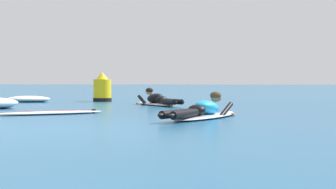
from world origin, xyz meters
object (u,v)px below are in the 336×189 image
(channel_marker_buoy, at_px, (102,90))
(surfer_near, at_px, (203,111))
(surfer_far, at_px, (158,100))
(drifting_surfboard, at_px, (51,113))

(channel_marker_buoy, bearing_deg, surfer_near, -63.82)
(surfer_far, xyz_separation_m, drifting_surfboard, (-1.82, -3.82, -0.11))
(surfer_near, distance_m, channel_marker_buoy, 7.90)
(drifting_surfboard, distance_m, channel_marker_buoy, 6.22)
(drifting_surfboard, height_order, channel_marker_buoy, channel_marker_buoy)
(surfer_far, bearing_deg, drifting_surfboard, -115.53)
(surfer_far, bearing_deg, surfer_near, -73.76)
(drifting_surfboard, bearing_deg, channel_marker_buoy, 92.68)
(surfer_far, distance_m, drifting_surfboard, 4.23)
(surfer_near, bearing_deg, surfer_far, 106.24)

